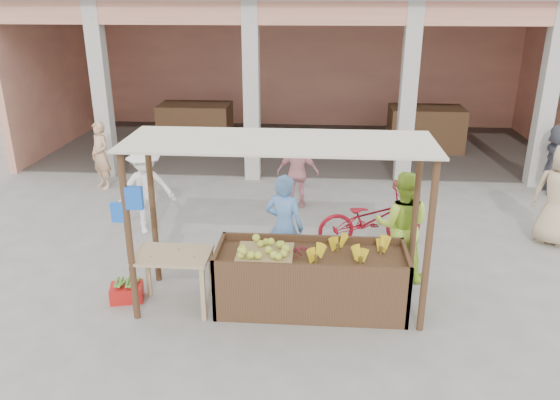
# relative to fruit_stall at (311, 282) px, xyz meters

# --- Properties ---
(ground) EXTENTS (60.00, 60.00, 0.00)m
(ground) POSITION_rel_fruit_stall_xyz_m (-0.50, 0.00, -0.40)
(ground) COLOR slate
(ground) RESTS_ON ground
(market_building) EXTENTS (14.40, 6.40, 4.20)m
(market_building) POSITION_rel_fruit_stall_xyz_m (-0.45, 8.93, 2.30)
(market_building) COLOR tan
(market_building) RESTS_ON ground
(fruit_stall) EXTENTS (2.60, 0.95, 0.80)m
(fruit_stall) POSITION_rel_fruit_stall_xyz_m (0.00, 0.00, 0.00)
(fruit_stall) COLOR #513220
(fruit_stall) RESTS_ON ground
(stall_awning) EXTENTS (4.09, 1.35, 2.39)m
(stall_awning) POSITION_rel_fruit_stall_xyz_m (-0.51, 0.06, 1.58)
(stall_awning) COLOR #513220
(stall_awning) RESTS_ON ground
(banana_heap) EXTENTS (1.01, 0.55, 0.18)m
(banana_heap) POSITION_rel_fruit_stall_xyz_m (0.48, -0.01, 0.49)
(banana_heap) COLOR gold
(banana_heap) RESTS_ON fruit_stall
(melon_tray) EXTENTS (0.76, 0.66, 0.20)m
(melon_tray) POSITION_rel_fruit_stall_xyz_m (-0.63, -0.05, 0.49)
(melon_tray) COLOR #997F4F
(melon_tray) RESTS_ON fruit_stall
(berry_heap) EXTENTS (0.44, 0.36, 0.14)m
(berry_heap) POSITION_rel_fruit_stall_xyz_m (-0.12, -0.00, 0.47)
(berry_heap) COLOR maroon
(berry_heap) RESTS_ON fruit_stall
(side_table) EXTENTS (1.03, 0.69, 0.83)m
(side_table) POSITION_rel_fruit_stall_xyz_m (-1.89, -0.14, 0.29)
(side_table) COLOR tan
(side_table) RESTS_ON ground
(papaya_pile) EXTENTS (0.75, 0.43, 0.22)m
(papaya_pile) POSITION_rel_fruit_stall_xyz_m (-1.89, -0.14, 0.54)
(papaya_pile) COLOR #499330
(papaya_pile) RESTS_ON side_table
(red_crate) EXTENTS (0.51, 0.42, 0.23)m
(red_crate) POSITION_rel_fruit_stall_xyz_m (-2.64, -0.01, -0.28)
(red_crate) COLOR red
(red_crate) RESTS_ON ground
(plantain_bundle) EXTENTS (0.35, 0.24, 0.07)m
(plantain_bundle) POSITION_rel_fruit_stall_xyz_m (-2.64, -0.01, -0.13)
(plantain_bundle) COLOR #558B32
(plantain_bundle) RESTS_ON red_crate
(produce_sacks) EXTENTS (0.87, 0.54, 0.66)m
(produce_sacks) POSITION_rel_fruit_stall_xyz_m (2.02, 5.27, -0.07)
(produce_sacks) COLOR maroon
(produce_sacks) RESTS_ON ground
(vendor_blue) EXTENTS (0.79, 0.68, 1.79)m
(vendor_blue) POSITION_rel_fruit_stall_xyz_m (-0.43, 0.85, 0.49)
(vendor_blue) COLOR #5D93D8
(vendor_blue) RESTS_ON ground
(vendor_green) EXTENTS (0.94, 0.64, 1.82)m
(vendor_green) POSITION_rel_fruit_stall_xyz_m (1.34, 0.99, 0.51)
(vendor_green) COLOR #B0DC3A
(vendor_green) RESTS_ON ground
(motorcycle) EXTENTS (1.07, 2.02, 1.00)m
(motorcycle) POSITION_rel_fruit_stall_xyz_m (0.98, 2.11, 0.10)
(motorcycle) COLOR maroon
(motorcycle) RESTS_ON ground
(shopper_a) EXTENTS (1.26, 1.03, 1.76)m
(shopper_a) POSITION_rel_fruit_stall_xyz_m (-3.04, 2.39, 0.48)
(shopper_a) COLOR white
(shopper_a) RESTS_ON ground
(shopper_b) EXTENTS (0.94, 0.54, 1.55)m
(shopper_b) POSITION_rel_fruit_stall_xyz_m (-0.35, 3.85, 0.38)
(shopper_b) COLOR pink
(shopper_b) RESTS_ON ground
(shopper_d) EXTENTS (0.64, 1.51, 1.63)m
(shopper_d) POSITION_rel_fruit_stall_xyz_m (5.20, 5.11, 0.41)
(shopper_d) COLOR #545462
(shopper_d) RESTS_ON ground
(shopper_e) EXTENTS (0.74, 0.71, 1.58)m
(shopper_e) POSITION_rel_fruit_stall_xyz_m (-4.79, 4.69, 0.39)
(shopper_e) COLOR tan
(shopper_e) RESTS_ON ground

